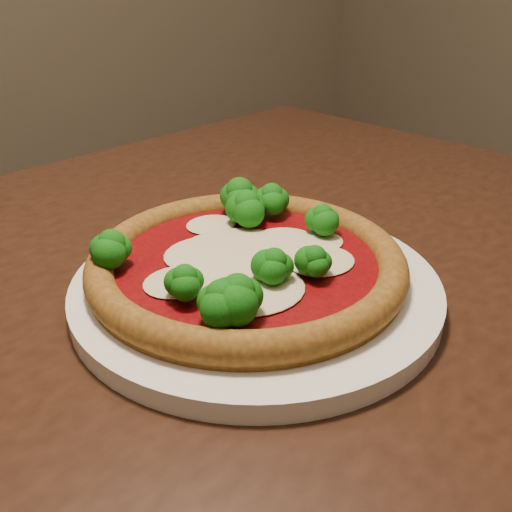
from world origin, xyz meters
TOP-DOWN VIEW (x-y plane):
  - dining_table at (-0.15, -0.13)m, footprint 1.38×1.03m
  - plate at (-0.08, -0.20)m, footprint 0.33×0.33m
  - pizza at (-0.09, -0.19)m, footprint 0.29×0.29m

SIDE VIEW (x-z plane):
  - dining_table at x=-0.15m, z-range 0.28..1.03m
  - plate at x=-0.08m, z-range 0.75..0.77m
  - pizza at x=-0.09m, z-range 0.75..0.81m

